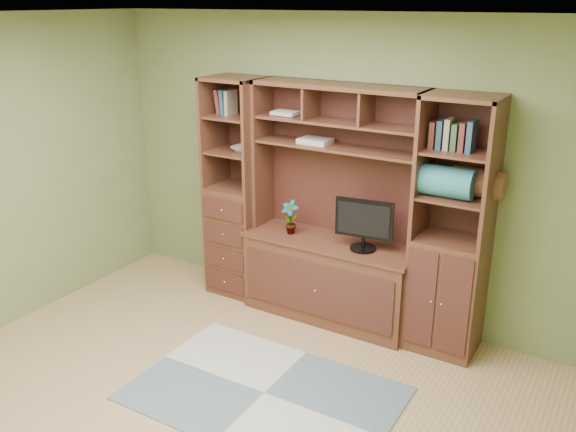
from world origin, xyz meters
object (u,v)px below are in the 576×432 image
Objects in this scene: center_hutch at (331,208)px; left_tower at (237,189)px; right_tower at (452,229)px; monitor at (364,216)px.

left_tower is (-1.00, 0.04, 0.00)m from center_hutch.
right_tower is at bearing 2.23° from center_hutch.
left_tower is 1.33m from monitor.
left_tower is at bearing 177.71° from center_hutch.
center_hutch is 0.33m from monitor.
right_tower is at bearing -1.43° from monitor.
right_tower is 3.44× the size of monitor.
center_hutch is 1.00× the size of left_tower.
center_hutch and left_tower have the same top height.
monitor is (0.32, -0.03, 0.00)m from center_hutch.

